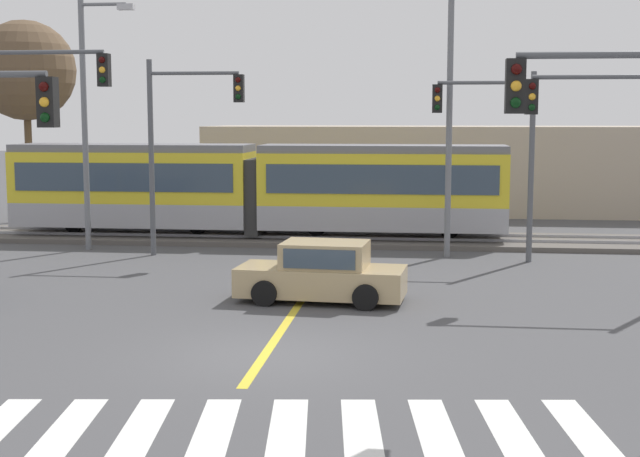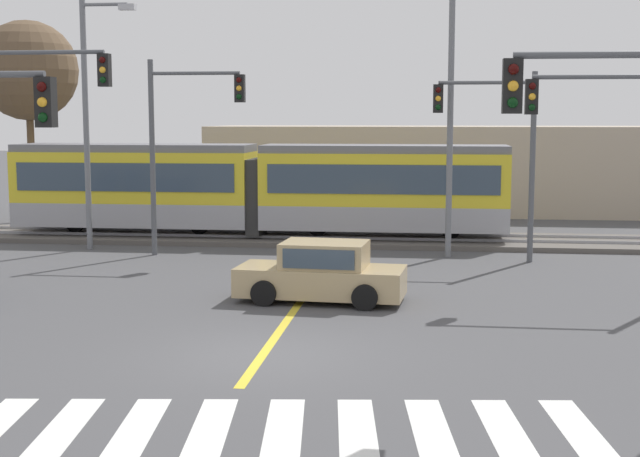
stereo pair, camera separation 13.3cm
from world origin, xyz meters
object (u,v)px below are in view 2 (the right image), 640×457
street_lamp_centre (457,98)px  traffic_light_mid_left (16,121)px  traffic_light_far_right (499,137)px  street_lamp_west (90,110)px  traffic_light_far_left (182,129)px  bare_tree_far_west (28,71)px  light_rail_tram (258,186)px  sedan_crossing (321,274)px  traffic_light_mid_right (632,140)px

street_lamp_centre → traffic_light_mid_left: bearing=-155.6°
traffic_light_far_right → street_lamp_west: (-13.87, 0.97, 0.86)m
traffic_light_far_left → bare_tree_far_west: bearing=136.4°
light_rail_tram → street_lamp_west: street_lamp_west is taller
traffic_light_mid_left → traffic_light_far_right: (13.77, 4.90, -0.50)m
sedan_crossing → street_lamp_west: street_lamp_west is taller
street_lamp_west → bare_tree_far_west: 10.12m
traffic_light_far_right → street_lamp_centre: size_ratio=0.65×
light_rail_tram → sedan_crossing: 11.59m
traffic_light_mid_right → sedan_crossing: bearing=-168.3°
sedan_crossing → traffic_light_mid_right: 8.63m
traffic_light_far_left → bare_tree_far_west: bare_tree_far_west is taller
traffic_light_mid_left → traffic_light_mid_right: size_ratio=1.12×
traffic_light_mid_right → street_lamp_west: (-16.83, 6.26, 0.83)m
street_lamp_centre → traffic_light_far_right: bearing=-28.7°
traffic_light_far_left → street_lamp_west: street_lamp_west is taller
light_rail_tram → traffic_light_far_left: size_ratio=2.84×
sedan_crossing → traffic_light_far_left: traffic_light_far_left is taller
traffic_light_mid_right → traffic_light_far_right: traffic_light_far_right is taller
street_lamp_centre → sedan_crossing: bearing=-114.7°
sedan_crossing → street_lamp_west: (-9.03, 7.88, 4.17)m
traffic_light_far_left → street_lamp_west: bearing=163.6°
traffic_light_mid_right → traffic_light_mid_left: bearing=178.7°
traffic_light_far_right → bare_tree_far_west: size_ratio=0.68×
street_lamp_centre → bare_tree_far_west: size_ratio=1.05×
bare_tree_far_west → street_lamp_west: bearing=-53.4°
sedan_crossing → bare_tree_far_west: bare_tree_far_west is taller
light_rail_tram → street_lamp_centre: (7.25, -3.26, 3.19)m
traffic_light_mid_right → traffic_light_far_right: size_ratio=0.99×
bare_tree_far_west → traffic_light_far_right: bearing=-24.4°
traffic_light_far_right → street_lamp_west: street_lamp_west is taller
sedan_crossing → street_lamp_west: bearing=138.9°
light_rail_tram → traffic_light_mid_right: bearing=-38.8°
light_rail_tram → traffic_light_mid_left: (-5.18, -8.89, 2.46)m
bare_tree_far_west → street_lamp_centre: bearing=-24.0°
traffic_light_mid_left → bare_tree_far_west: 15.28m
street_lamp_centre → bare_tree_far_west: bearing=156.0°
traffic_light_far_left → street_lamp_west: 3.73m
traffic_light_far_left → light_rail_tram: bearing=66.6°
street_lamp_west → street_lamp_centre: (12.54, -0.24, 0.37)m
traffic_light_mid_left → street_lamp_centre: 13.67m
traffic_light_far_left → street_lamp_centre: 9.10m
light_rail_tram → traffic_light_far_left: (-1.76, -4.05, 2.19)m
traffic_light_mid_right → street_lamp_west: size_ratio=0.70×
light_rail_tram → street_lamp_west: size_ratio=2.14×
traffic_light_mid_left → bare_tree_far_west: bare_tree_far_west is taller
traffic_light_far_left → street_lamp_centre: size_ratio=0.70×
bare_tree_far_west → light_rail_tram: bearing=-23.9°
traffic_light_mid_right → street_lamp_centre: (-4.29, 6.02, 1.20)m
traffic_light_mid_right → traffic_light_far_right: 6.06m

